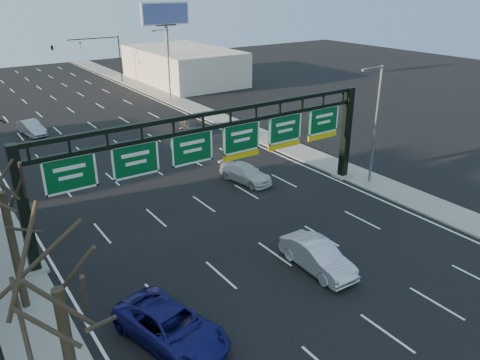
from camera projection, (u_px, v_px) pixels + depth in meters
ground at (297, 270)px, 25.35m from camera, size 160.00×160.00×0.00m
sidewalk_right at (263, 136)px, 47.18m from camera, size 3.00×120.00×0.12m
lane_markings at (145, 162)px, 40.50m from camera, size 21.60×120.00×0.01m
sign_gantry at (220, 149)px, 29.69m from camera, size 24.60×1.20×7.20m
building_right_distant at (183, 65)px, 72.72m from camera, size 12.00×20.00×5.00m
tree_near at (51, 258)px, 12.70m from camera, size 3.60×3.60×8.86m
streetlight_near at (375, 119)px, 34.44m from camera, size 2.15×0.22×9.00m
streetlight_far at (167, 61)px, 60.19m from camera, size 2.15×0.22×9.00m
billboard_right at (166, 25)px, 63.74m from camera, size 7.00×0.50×12.00m
traffic_signal_mast at (79, 49)px, 67.85m from camera, size 10.16×0.54×7.00m
car_blue_suv at (171, 327)px, 20.03m from camera, size 3.89×6.10×1.57m
car_silver_sedan at (317, 256)px, 25.16m from camera, size 1.82×4.83×1.58m
car_white_wagon at (246, 173)px, 36.43m from camera, size 2.74×4.92×1.35m
car_grey_far at (191, 125)px, 48.61m from camera, size 2.26×4.20×1.36m
car_silver_distant at (31, 128)px, 47.56m from camera, size 2.23×4.59×1.45m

